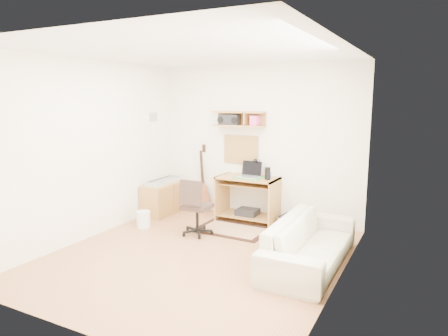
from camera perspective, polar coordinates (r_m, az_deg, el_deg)
The scene contains 22 objects.
floor at distance 5.48m, azimuth -3.75°, elevation -12.24°, with size 3.60×4.00×0.01m, color #B87B4C.
ceiling at distance 5.11m, azimuth -4.09°, elevation 16.03°, with size 3.60×4.00×0.01m, color white.
back_wall at distance 6.91m, azimuth 4.76°, elevation 3.56°, with size 3.60×0.01×2.60m, color white.
left_wall at distance 6.25m, azimuth -18.21°, elevation 2.44°, with size 0.01×4.00×2.60m, color white.
right_wall at distance 4.48m, azimuth 16.24°, elevation -0.22°, with size 0.01×4.00×2.60m, color white.
wall_shelf at distance 6.88m, azimuth 2.07°, elevation 6.90°, with size 0.90×0.25×0.26m, color #BC8542.
cork_board at distance 7.02m, azimuth 2.41°, elevation 2.62°, with size 0.64×0.03×0.49m, color tan.
wall_photo at distance 7.33m, azimuth -9.87°, elevation 7.10°, with size 0.02×0.20×0.15m, color #4C8CBF.
desk at distance 6.84m, azimuth 3.33°, elevation -4.37°, with size 1.00×0.55×0.75m, color #BC8542, non-canonical shape.
laptop at distance 6.70m, azimuth 3.53°, elevation -0.23°, with size 0.34×0.34×0.26m, color silver, non-canonical shape.
speaker at distance 6.56m, azimuth 6.13°, elevation -0.76°, with size 0.09×0.09×0.21m, color black.
desk_lamp at distance 6.80m, azimuth 4.97°, elevation 0.05°, with size 0.10×0.10×0.30m, color black, non-canonical shape.
pencil_cup at distance 6.71m, azimuth 6.33°, elevation -0.96°, with size 0.07×0.07×0.10m, color #374FA7.
boombox at distance 6.95m, azimuth 0.77°, elevation 6.77°, with size 0.36×0.16×0.18m, color black.
rug at distance 6.44m, azimuth 1.12°, elevation -8.65°, with size 1.11×0.74×0.01m, color beige.
task_chair at distance 6.15m, azimuth -3.80°, elevation -5.40°, with size 0.45×0.45×0.88m, color #34251E, non-canonical shape.
cabinet at distance 7.39m, azimuth -8.43°, elevation -4.19°, with size 0.40×0.90×0.55m, color #BC8542.
music_keyboard at distance 7.32m, azimuth -8.49°, elevation -1.84°, with size 0.24×0.78×0.07m, color #B2B5BA.
guitar at distance 7.35m, azimuth -3.30°, elevation -1.46°, with size 0.33×0.20×1.23m, color #A15431, non-canonical shape.
waste_basket at distance 6.68m, azimuth -11.26°, elevation -7.06°, with size 0.22×0.22×0.26m, color white.
printer at distance 6.73m, azimuth 9.71°, elevation -7.30°, with size 0.41×0.32×0.16m, color #A5A8AA.
sofa at distance 5.20m, azimuth 12.03°, elevation -9.13°, with size 1.95×0.57×0.76m, color beige.
Camera 1 is at (2.64, -4.34, 2.05)m, focal length 32.56 mm.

